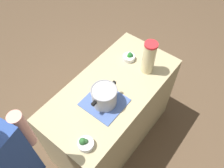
% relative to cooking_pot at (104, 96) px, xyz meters
% --- Properties ---
extents(ground_plane, '(8.00, 8.00, 0.00)m').
position_rel_cooking_pot_xyz_m(ground_plane, '(-0.16, -0.05, -1.01)').
color(ground_plane, brown).
extents(counter_slab, '(1.31, 0.65, 0.92)m').
position_rel_cooking_pot_xyz_m(counter_slab, '(-0.16, -0.05, -0.55)').
color(counter_slab, tan).
rests_on(counter_slab, ground_plane).
extents(dish_cloth, '(0.31, 0.32, 0.01)m').
position_rel_cooking_pot_xyz_m(dish_cloth, '(0.00, 0.00, -0.09)').
color(dish_cloth, '#4D68AE').
rests_on(dish_cloth, counter_slab).
extents(cooking_pot, '(0.28, 0.21, 0.17)m').
position_rel_cooking_pot_xyz_m(cooking_pot, '(0.00, 0.00, 0.00)').
color(cooking_pot, '#B7B7BC').
rests_on(cooking_pot, dish_cloth).
extents(lemonade_pitcher, '(0.11, 0.11, 0.32)m').
position_rel_cooking_pot_xyz_m(lemonade_pitcher, '(-0.51, 0.08, 0.07)').
color(lemonade_pitcher, beige).
rests_on(lemonade_pitcher, counter_slab).
extents(broccoli_bowl_front, '(0.11, 0.11, 0.07)m').
position_rel_cooking_pot_xyz_m(broccoli_bowl_front, '(-0.52, -0.13, -0.07)').
color(broccoli_bowl_front, silver).
rests_on(broccoli_bowl_front, counter_slab).
extents(broccoli_bowl_center, '(0.12, 0.12, 0.08)m').
position_rel_cooking_pot_xyz_m(broccoli_bowl_center, '(0.37, 0.12, -0.07)').
color(broccoli_bowl_center, silver).
rests_on(broccoli_bowl_center, counter_slab).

